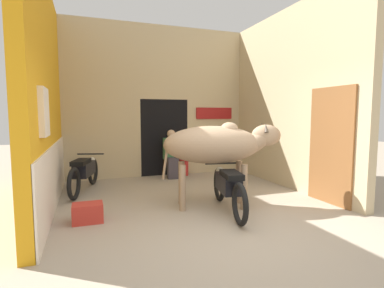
{
  "coord_description": "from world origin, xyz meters",
  "views": [
    {
      "loc": [
        -1.81,
        -3.44,
        1.6
      ],
      "look_at": [
        0.1,
        1.91,
        1.05
      ],
      "focal_mm": 28.0,
      "sensor_mm": 36.0,
      "label": 1
    }
  ],
  "objects_px": {
    "shopkeeper_seated": "(172,153)",
    "crate": "(88,213)",
    "cow": "(218,145)",
    "motorcycle_near": "(228,187)",
    "plastic_stool": "(184,167)",
    "motorcycle_far": "(84,172)"
  },
  "relations": [
    {
      "from": "shopkeeper_seated",
      "to": "crate",
      "type": "height_order",
      "value": "shopkeeper_seated"
    },
    {
      "from": "motorcycle_far",
      "to": "crate",
      "type": "bearing_deg",
      "value": -88.64
    },
    {
      "from": "cow",
      "to": "plastic_stool",
      "type": "bearing_deg",
      "value": 83.77
    },
    {
      "from": "cow",
      "to": "motorcycle_far",
      "type": "relative_size",
      "value": 1.13
    },
    {
      "from": "cow",
      "to": "crate",
      "type": "xyz_separation_m",
      "value": [
        -2.15,
        -0.06,
        -0.94
      ]
    },
    {
      "from": "cow",
      "to": "motorcycle_near",
      "type": "relative_size",
      "value": 1.12
    },
    {
      "from": "motorcycle_near",
      "to": "shopkeeper_seated",
      "type": "height_order",
      "value": "shopkeeper_seated"
    },
    {
      "from": "motorcycle_far",
      "to": "shopkeeper_seated",
      "type": "xyz_separation_m",
      "value": [
        2.1,
        0.7,
        0.23
      ]
    },
    {
      "from": "shopkeeper_seated",
      "to": "crate",
      "type": "xyz_separation_m",
      "value": [
        -2.05,
        -2.63,
        -0.51
      ]
    },
    {
      "from": "motorcycle_near",
      "to": "crate",
      "type": "height_order",
      "value": "motorcycle_near"
    },
    {
      "from": "shopkeeper_seated",
      "to": "crate",
      "type": "distance_m",
      "value": 3.38
    },
    {
      "from": "cow",
      "to": "motorcycle_near",
      "type": "distance_m",
      "value": 0.73
    },
    {
      "from": "cow",
      "to": "motorcycle_near",
      "type": "xyz_separation_m",
      "value": [
        0.05,
        -0.32,
        -0.66
      ]
    },
    {
      "from": "motorcycle_near",
      "to": "cow",
      "type": "bearing_deg",
      "value": 99.04
    },
    {
      "from": "cow",
      "to": "motorcycle_far",
      "type": "distance_m",
      "value": 2.97
    },
    {
      "from": "motorcycle_far",
      "to": "plastic_stool",
      "type": "bearing_deg",
      "value": 19.8
    },
    {
      "from": "motorcycle_far",
      "to": "plastic_stool",
      "type": "height_order",
      "value": "motorcycle_far"
    },
    {
      "from": "cow",
      "to": "motorcycle_far",
      "type": "xyz_separation_m",
      "value": [
        -2.2,
        1.88,
        -0.66
      ]
    },
    {
      "from": "motorcycle_near",
      "to": "crate",
      "type": "xyz_separation_m",
      "value": [
        -2.2,
        0.26,
        -0.28
      ]
    },
    {
      "from": "motorcycle_near",
      "to": "plastic_stool",
      "type": "bearing_deg",
      "value": 85.33
    },
    {
      "from": "motorcycle_near",
      "to": "plastic_stool",
      "type": "relative_size",
      "value": 4.3
    },
    {
      "from": "cow",
      "to": "motorcycle_near",
      "type": "height_order",
      "value": "cow"
    }
  ]
}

